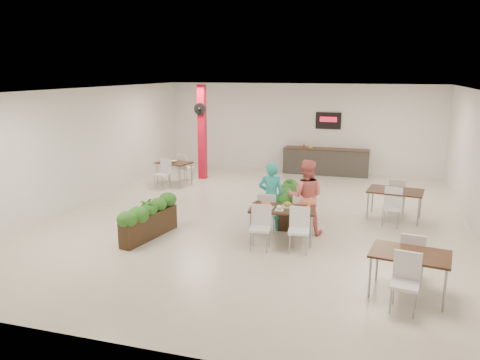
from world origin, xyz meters
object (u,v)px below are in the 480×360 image
diner_woman (306,197)px  side_table_a (174,166)px  diner_man (271,196)px  planter_right (288,200)px  service_counter (326,161)px  main_table (282,213)px  planter_left (149,216)px  side_table_b (395,194)px  red_column (202,131)px  side_table_c (410,260)px

diner_woman → side_table_a: (-4.83, 3.47, -0.24)m
diner_man → planter_right: size_ratio=0.82×
service_counter → main_table: service_counter is taller
planter_left → side_table_b: planter_left is taller
service_counter → diner_woman: size_ratio=1.74×
diner_woman → side_table_b: size_ratio=1.04×
service_counter → diner_woman: (0.26, -6.44, 0.37)m
red_column → diner_woman: size_ratio=1.86×
main_table → side_table_c: (2.53, -1.91, -0.01)m
planter_left → red_column: bearing=99.5°
diner_man → planter_left: (-2.47, -1.30, -0.31)m
main_table → diner_man: (-0.39, 0.66, 0.17)m
diner_woman → planter_left: (-3.27, -1.30, -0.36)m
diner_woman → side_table_b: (1.99, 1.68, -0.22)m
diner_woman → side_table_b: 2.61m
service_counter → diner_man: service_counter is taller
planter_left → planter_right: (2.71, 2.20, 0.00)m
planter_left → side_table_a: (-1.55, 4.77, 0.12)m
planter_right → side_table_a: bearing=148.8°
diner_woman → planter_right: 1.12m
diner_woman → side_table_a: size_ratio=1.03×
red_column → side_table_c: bearing=-48.3°
planter_right → service_counter: bearing=86.8°
diner_man → side_table_b: size_ratio=0.97×
red_column → planter_left: bearing=-80.5°
red_column → planter_left: 6.07m
side_table_b → diner_woman: bearing=-132.1°
side_table_b → side_table_c: size_ratio=1.00×
planter_left → planter_right: planter_right is taller
side_table_a → diner_woman: bearing=-21.4°
diner_man → side_table_c: size_ratio=0.97×
diner_woman → planter_left: diner_woman is taller
main_table → side_table_b: (2.40, 2.33, 0.00)m
service_counter → side_table_c: service_counter is taller
service_counter → planter_right: 5.56m
planter_left → side_table_a: planter_left is taller
side_table_b → side_table_c: 4.25m
side_table_a → planter_right: bearing=-16.9°
service_counter → main_table: 7.10m
side_table_a → side_table_c: same height
planter_right → side_table_b: 2.68m
side_table_b → diner_man: bearing=-141.2°
main_table → planter_right: 1.56m
planter_left → planter_right: bearing=39.0°
side_table_c → side_table_a: bearing=147.8°
red_column → planter_right: bearing=-45.0°
red_column → planter_left: red_column is taller
main_table → side_table_a: size_ratio=1.04×
main_table → diner_woman: bearing=58.0°
side_table_b → service_counter: bearing=123.1°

